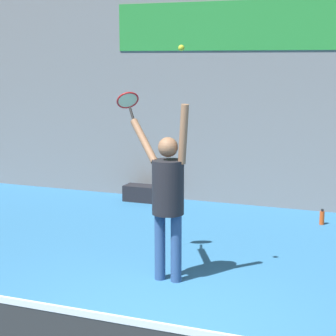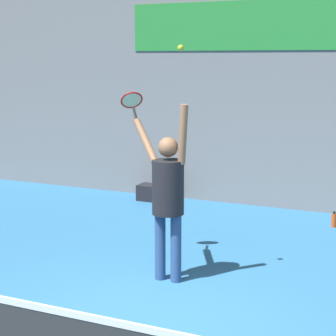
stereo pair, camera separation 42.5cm
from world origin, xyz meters
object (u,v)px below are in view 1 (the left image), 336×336
tennis_ball (181,48)px  equipment_bag (143,193)px  tennis_player (168,192)px  tennis_racket (128,102)px  water_bottle (322,218)px

tennis_ball → equipment_bag: bearing=119.7°
tennis_player → tennis_racket: (-0.74, 0.52, 1.00)m
tennis_racket → water_bottle: tennis_racket is taller
tennis_player → water_bottle: size_ratio=8.33×
tennis_ball → tennis_racket: bearing=147.8°
tennis_player → water_bottle: tennis_player is taller
tennis_racket → equipment_bag: (-1.20, 3.15, -1.95)m
tennis_player → water_bottle: 3.65m
tennis_ball → equipment_bag: size_ratio=0.10×
tennis_racket → water_bottle: size_ratio=1.54×
tennis_racket → water_bottle: (2.15, 2.70, -1.98)m
tennis_racket → equipment_bag: size_ratio=0.58×
tennis_player → tennis_racket: bearing=144.9°
tennis_ball → equipment_bag: tennis_ball is taller
equipment_bag → tennis_player: bearing=-62.1°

